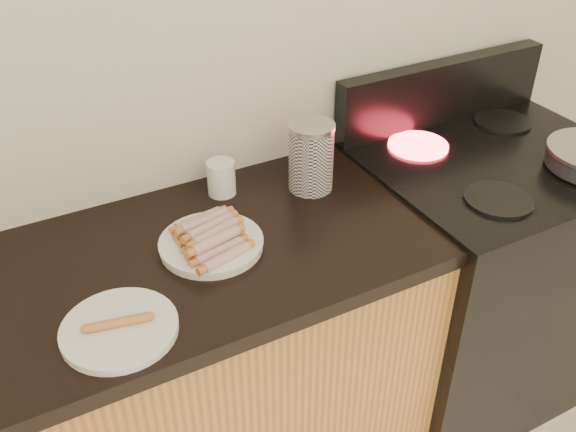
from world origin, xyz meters
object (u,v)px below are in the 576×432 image
canister (311,157)px  stove (475,278)px  side_plate (119,329)px  main_plate (211,245)px  mug (221,178)px

canister → stove: bearing=-13.9°
side_plate → canister: 0.69m
main_plate → canister: canister is taller
stove → main_plate: 1.01m
stove → canister: canister is taller
mug → canister: bearing=-21.5°
canister → main_plate: bearing=-160.0°
canister → side_plate: bearing=-154.2°
main_plate → side_plate: 0.32m
canister → mug: canister is taller
main_plate → canister: bearing=20.0°
side_plate → stove: bearing=7.7°
main_plate → side_plate: same height
stove → main_plate: (-0.91, 0.01, 0.45)m
canister → mug: bearing=158.5°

